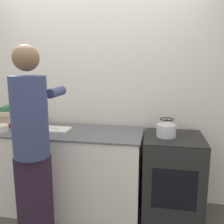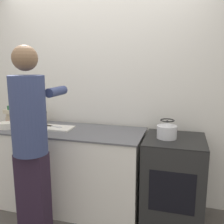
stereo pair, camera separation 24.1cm
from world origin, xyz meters
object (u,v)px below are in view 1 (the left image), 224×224
at_px(canister_jar, 36,119).
at_px(oven, 172,179).
at_px(cutting_board, 54,129).
at_px(person, 32,140).
at_px(kettle, 166,129).
at_px(knife, 49,128).
at_px(bowl_prep, 0,128).

bearing_deg(canister_jar, oven, -7.19).
bearing_deg(oven, cutting_board, 179.04).
bearing_deg(oven, person, -155.72).
xyz_separation_m(person, kettle, (1.17, 0.56, 0.01)).
relative_size(cutting_board, kettle, 1.82).
height_order(oven, canister_jar, canister_jar).
xyz_separation_m(oven, canister_jar, (-1.60, 0.20, 0.53)).
height_order(knife, canister_jar, canister_jar).
bearing_deg(person, knife, 100.37).
xyz_separation_m(oven, bowl_prep, (-1.87, -0.12, 0.49)).
xyz_separation_m(person, bowl_prep, (-0.61, 0.45, -0.04)).
distance_m(person, cutting_board, 0.60).
relative_size(kettle, bowl_prep, 1.11).
bearing_deg(cutting_board, person, -84.81).
height_order(knife, bowl_prep, bowl_prep).
bearing_deg(canister_jar, cutting_board, -31.55).
distance_m(oven, knife, 1.45).
height_order(cutting_board, kettle, kettle).
distance_m(person, kettle, 1.30).
xyz_separation_m(oven, person, (-1.26, -0.57, 0.53)).
relative_size(person, knife, 7.74).
relative_size(oven, knife, 3.95).
bearing_deg(bowl_prep, person, -36.02).
bearing_deg(oven, knife, 178.41).
distance_m(person, knife, 0.62).
xyz_separation_m(person, cutting_board, (-0.05, 0.59, -0.07)).
bearing_deg(canister_jar, knife, -34.81).
bearing_deg(knife, canister_jar, 157.08).
bearing_deg(person, canister_jar, 114.29).
height_order(oven, bowl_prep, bowl_prep).
height_order(oven, knife, knife).
bearing_deg(knife, person, -67.75).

